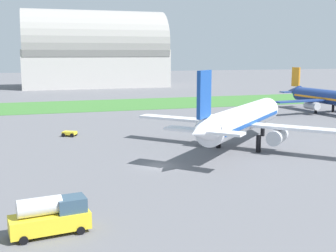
{
  "coord_description": "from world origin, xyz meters",
  "views": [
    {
      "loc": [
        -15.18,
        -54.09,
        14.92
      ],
      "look_at": [
        5.49,
        13.29,
        3.0
      ],
      "focal_mm": 46.17,
      "sensor_mm": 36.0,
      "label": 1
    }
  ],
  "objects_px": {
    "airplane_midfield_jet": "(241,120)",
    "airplane_parked_jet_far": "(328,97)",
    "fuel_truck_near_gate": "(51,216)",
    "baggage_cart_midfield": "(70,133)"
  },
  "relations": [
    {
      "from": "airplane_midfield_jet",
      "to": "airplane_parked_jet_far",
      "type": "bearing_deg",
      "value": -6.31
    },
    {
      "from": "airplane_parked_jet_far",
      "to": "fuel_truck_near_gate",
      "type": "xyz_separation_m",
      "value": [
        -69.13,
        -55.52,
        -2.42
      ]
    },
    {
      "from": "airplane_parked_jet_far",
      "to": "fuel_truck_near_gate",
      "type": "height_order",
      "value": "airplane_parked_jet_far"
    },
    {
      "from": "airplane_midfield_jet",
      "to": "baggage_cart_midfield",
      "type": "relative_size",
      "value": 9.84
    },
    {
      "from": "baggage_cart_midfield",
      "to": "airplane_midfield_jet",
      "type": "bearing_deg",
      "value": -6.44
    },
    {
      "from": "airplane_midfield_jet",
      "to": "baggage_cart_midfield",
      "type": "xyz_separation_m",
      "value": [
        -25.06,
        18.39,
        -4.04
      ]
    },
    {
      "from": "fuel_truck_near_gate",
      "to": "airplane_parked_jet_far",
      "type": "bearing_deg",
      "value": 30.84
    },
    {
      "from": "baggage_cart_midfield",
      "to": "fuel_truck_near_gate",
      "type": "bearing_deg",
      "value": -66.48
    },
    {
      "from": "airplane_midfield_jet",
      "to": "airplane_parked_jet_far",
      "type": "distance_m",
      "value": 49.75
    },
    {
      "from": "airplane_midfield_jet",
      "to": "airplane_parked_jet_far",
      "type": "relative_size",
      "value": 0.92
    }
  ]
}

